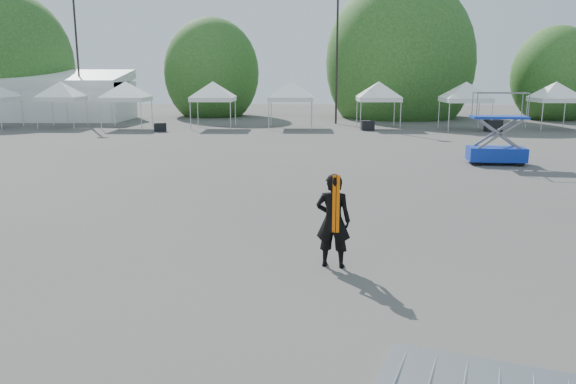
{
  "coord_description": "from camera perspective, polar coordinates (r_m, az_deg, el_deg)",
  "views": [
    {
      "loc": [
        0.43,
        -12.51,
        3.9
      ],
      "look_at": [
        0.1,
        -0.25,
        1.3
      ],
      "focal_mm": 35.0,
      "sensor_mm": 36.0,
      "label": 1
    }
  ],
  "objects": [
    {
      "name": "tree_far_e",
      "position": [
        54.0,
        25.55,
        10.54
      ],
      "size": [
        3.84,
        3.84,
        5.84
      ],
      "color": "#382314",
      "rests_on": "ground"
    },
    {
      "name": "crate_mid",
      "position": [
        39.72,
        8.11,
        6.71
      ],
      "size": [
        0.88,
        0.69,
        0.68
      ],
      "primitive_type": "cube",
      "rotation": [
        0.0,
        0.0,
        0.02
      ],
      "color": "black",
      "rests_on": "ground"
    },
    {
      "name": "tent_c",
      "position": [
        42.42,
        -16.18,
        10.37
      ],
      "size": [
        4.32,
        4.32,
        3.88
      ],
      "color": "silver",
      "rests_on": "ground"
    },
    {
      "name": "crate_west",
      "position": [
        39.46,
        -12.86,
        6.44
      ],
      "size": [
        0.94,
        0.85,
        0.6
      ],
      "primitive_type": "cube",
      "rotation": [
        0.0,
        0.0,
        0.38
      ],
      "color": "black",
      "rests_on": "ground"
    },
    {
      "name": "tree_mid_w",
      "position": [
        53.18,
        -7.74,
        11.9
      ],
      "size": [
        4.16,
        4.16,
        6.33
      ],
      "color": "#382314",
      "rests_on": "ground"
    },
    {
      "name": "marquee",
      "position": [
        52.57,
        -24.01,
        8.85
      ],
      "size": [
        15.0,
        6.25,
        4.23
      ],
      "color": "white",
      "rests_on": "ground"
    },
    {
      "name": "tree_mid_e",
      "position": [
        52.22,
        11.28,
        12.78
      ],
      "size": [
        5.12,
        5.12,
        7.79
      ],
      "color": "#382314",
      "rests_on": "ground"
    },
    {
      "name": "tree_far_w",
      "position": [
        57.01,
        -26.64,
        11.38
      ],
      "size": [
        4.8,
        4.8,
        7.3
      ],
      "color": "#382314",
      "rests_on": "ground"
    },
    {
      "name": "light_pole_west",
      "position": [
        50.06,
        -20.64,
        13.37
      ],
      "size": [
        0.6,
        0.25,
        10.3
      ],
      "color": "black",
      "rests_on": "ground"
    },
    {
      "name": "light_pole_east",
      "position": [
        44.61,
        5.0,
        14.01
      ],
      "size": [
        0.6,
        0.25,
        9.8
      ],
      "color": "black",
      "rests_on": "ground"
    },
    {
      "name": "tent_d",
      "position": [
        41.23,
        -7.64,
        10.7
      ],
      "size": [
        4.27,
        4.27,
        3.88
      ],
      "color": "silver",
      "rests_on": "ground"
    },
    {
      "name": "man",
      "position": [
        11.42,
        4.61,
        -2.9
      ],
      "size": [
        0.79,
        0.61,
        1.95
      ],
      "rotation": [
        0.0,
        0.0,
        2.93
      ],
      "color": "black",
      "rests_on": "ground"
    },
    {
      "name": "tent_g",
      "position": [
        41.38,
        17.66,
        10.26
      ],
      "size": [
        4.35,
        4.35,
        3.88
      ],
      "color": "silver",
      "rests_on": "ground"
    },
    {
      "name": "tent_f",
      "position": [
        41.3,
        9.22,
        10.65
      ],
      "size": [
        4.22,
        4.22,
        3.88
      ],
      "color": "silver",
      "rests_on": "ground"
    },
    {
      "name": "ground",
      "position": [
        13.11,
        -0.39,
        -5.34
      ],
      "size": [
        120.0,
        120.0,
        0.0
      ],
      "primitive_type": "plane",
      "color": "#474442",
      "rests_on": "ground"
    },
    {
      "name": "crate_east",
      "position": [
        40.88,
        20.13,
        6.34
      ],
      "size": [
        1.08,
        0.88,
        0.8
      ],
      "primitive_type": "cube",
      "rotation": [
        0.0,
        0.0,
        0.08
      ],
      "color": "black",
      "rests_on": "ground"
    },
    {
      "name": "barrier_mid",
      "position": [
        7.95,
        19.13,
        -17.79
      ],
      "size": [
        2.8,
        2.04,
        0.08
      ],
      "rotation": [
        0.0,
        0.0,
        -0.35
      ],
      "color": "#919398",
      "rests_on": "ground"
    },
    {
      "name": "tent_b",
      "position": [
        44.66,
        -22.13,
        10.03
      ],
      "size": [
        3.99,
        3.99,
        3.88
      ],
      "color": "silver",
      "rests_on": "ground"
    },
    {
      "name": "scissor_lift",
      "position": [
        26.02,
        20.57,
        6.06
      ],
      "size": [
        2.5,
        1.43,
        3.1
      ],
      "rotation": [
        0.0,
        0.0,
        -0.1
      ],
      "color": "#0B1496",
      "rests_on": "ground"
    },
    {
      "name": "tent_h",
      "position": [
        43.8,
        25.61,
        9.72
      ],
      "size": [
        4.12,
        4.12,
        3.88
      ],
      "color": "silver",
      "rests_on": "ground"
    },
    {
      "name": "tent_e",
      "position": [
        41.12,
        0.29,
        10.8
      ],
      "size": [
        4.56,
        4.56,
        3.88
      ],
      "color": "silver",
      "rests_on": "ground"
    }
  ]
}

